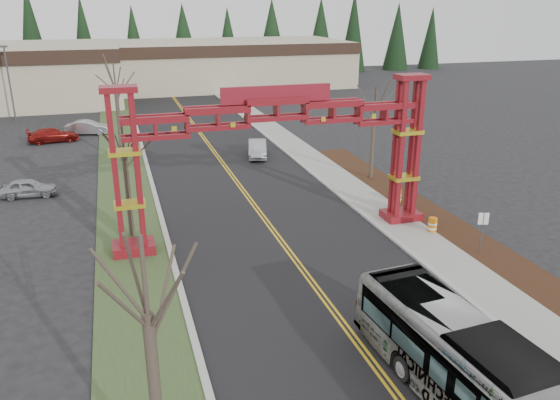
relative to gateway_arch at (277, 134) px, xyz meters
name	(u,v)px	position (x,y,z in m)	size (l,w,h in m)	color
road	(248,197)	(0.00, 7.00, -5.97)	(12.00, 110.00, 0.02)	black
lane_line_left	(246,197)	(-0.12, 7.00, -5.96)	(0.12, 100.00, 0.01)	gold
lane_line_right	(250,196)	(0.12, 7.00, -5.96)	(0.12, 100.00, 0.01)	gold
curb_right	(330,188)	(6.15, 7.00, -5.91)	(0.30, 110.00, 0.15)	#AFAFA9
sidewalk_right	(349,186)	(7.60, 7.00, -5.91)	(2.60, 110.00, 0.14)	gray
landscape_strip	(519,272)	(10.20, -8.00, -5.92)	(2.60, 50.00, 0.12)	black
grass_median	(129,208)	(-8.00, 7.00, -5.94)	(4.00, 110.00, 0.08)	#324C26
curb_left	(158,205)	(-6.15, 7.00, -5.91)	(0.30, 110.00, 0.15)	#AFAFA9
gateway_arch	(277,134)	(0.00, 0.00, 0.00)	(18.20, 1.60, 8.90)	maroon
retail_building_east	(227,63)	(10.00, 61.95, -2.47)	(38.00, 20.30, 7.00)	tan
conifer_treeline	(158,41)	(0.25, 74.00, 0.50)	(116.10, 5.60, 13.00)	black
transit_bus	(473,372)	(1.89, -15.66, -4.45)	(2.57, 10.98, 3.06)	#ABADB3
silver_sedan	(257,149)	(3.36, 17.11, -5.26)	(1.53, 4.38, 1.44)	#A5A8AD
parked_car_near_a	(28,188)	(-14.52, 11.53, -5.34)	(1.53, 3.80, 1.29)	#9EA2A6
parked_car_mid_a	(53,135)	(-14.19, 28.11, -5.30)	(1.91, 4.69, 1.36)	maroon
parked_car_far_a	(88,127)	(-11.00, 30.50, -5.26)	(1.53, 4.38, 1.44)	#A5A5AC
bare_tree_median_near	(148,316)	(-8.00, -15.86, -0.46)	(3.16, 3.16, 7.64)	#382D26
bare_tree_median_mid	(125,159)	(-8.00, 2.30, -1.33)	(2.98, 2.98, 6.65)	#382D26
bare_tree_median_far	(116,90)	(-8.00, 18.80, 0.10)	(3.18, 3.18, 8.23)	#382D26
bare_tree_right_far	(374,114)	(10.00, 8.32, -1.01)	(2.96, 2.96, 6.96)	#382D26
light_pole_far	(9,78)	(-19.19, 40.25, -1.16)	(0.72, 0.36, 8.34)	#3F3F44
street_sign	(483,225)	(9.64, -5.56, -4.28)	(0.52, 0.22, 2.37)	#3F3F44
barrel_south	(432,226)	(8.76, -2.34, -5.50)	(0.52, 0.52, 0.97)	orange
barrel_mid	(396,204)	(8.51, 1.59, -5.52)	(0.50, 0.50, 0.93)	orange
barrel_north	(397,197)	(9.25, 2.77, -5.50)	(0.52, 0.52, 0.97)	orange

